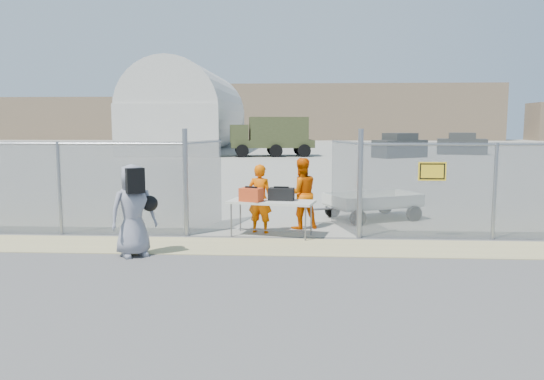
# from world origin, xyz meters

# --- Properties ---
(ground) EXTENTS (160.00, 160.00, 0.00)m
(ground) POSITION_xyz_m (0.00, 0.00, 0.00)
(ground) COLOR #535252
(tarmac_inside) EXTENTS (160.00, 80.00, 0.01)m
(tarmac_inside) POSITION_xyz_m (0.00, 42.00, 0.01)
(tarmac_inside) COLOR gray
(tarmac_inside) RESTS_ON ground
(dirt_strip) EXTENTS (44.00, 1.60, 0.01)m
(dirt_strip) POSITION_xyz_m (0.00, 1.00, 0.01)
(dirt_strip) COLOR tan
(dirt_strip) RESTS_ON ground
(distant_hills) EXTENTS (140.00, 6.00, 9.00)m
(distant_hills) POSITION_xyz_m (5.00, 78.00, 4.50)
(distant_hills) COLOR #7F684F
(distant_hills) RESTS_ON ground
(chain_link_fence) EXTENTS (40.00, 0.20, 2.20)m
(chain_link_fence) POSITION_xyz_m (0.00, 2.00, 1.10)
(chain_link_fence) COLOR gray
(chain_link_fence) RESTS_ON ground
(quonset_hangar) EXTENTS (9.00, 18.00, 8.00)m
(quonset_hangar) POSITION_xyz_m (-10.00, 40.00, 4.00)
(quonset_hangar) COLOR beige
(quonset_hangar) RESTS_ON ground
(folding_table) EXTENTS (2.10, 1.21, 0.84)m
(folding_table) POSITION_xyz_m (-0.02, 2.11, 0.42)
(folding_table) COLOR silver
(folding_table) RESTS_ON ground
(orange_bag) EXTENTS (0.58, 0.48, 0.31)m
(orange_bag) POSITION_xyz_m (-0.48, 1.97, 0.99)
(orange_bag) COLOR #E5481D
(orange_bag) RESTS_ON folding_table
(black_duffel) EXTENTS (0.62, 0.40, 0.28)m
(black_duffel) POSITION_xyz_m (0.21, 2.20, 0.98)
(black_duffel) COLOR black
(black_duffel) RESTS_ON folding_table
(security_worker_left) EXTENTS (0.69, 0.55, 1.66)m
(security_worker_left) POSITION_xyz_m (-0.31, 2.45, 0.83)
(security_worker_left) COLOR #EA5C00
(security_worker_left) RESTS_ON ground
(security_worker_right) EXTENTS (1.04, 0.93, 1.77)m
(security_worker_right) POSITION_xyz_m (0.66, 3.04, 0.89)
(security_worker_right) COLOR #EA5C00
(security_worker_right) RESTS_ON ground
(visitor) EXTENTS (1.07, 0.98, 1.83)m
(visitor) POSITION_xyz_m (-2.63, 0.08, 0.91)
(visitor) COLOR gray
(visitor) RESTS_ON ground
(utility_trailer) EXTENTS (3.56, 2.81, 0.77)m
(utility_trailer) POSITION_xyz_m (2.62, 4.45, 0.38)
(utility_trailer) COLOR silver
(utility_trailer) RESTS_ON ground
(military_truck) EXTENTS (6.94, 3.42, 3.17)m
(military_truck) POSITION_xyz_m (-1.77, 32.88, 1.59)
(military_truck) COLOR #3E4523
(military_truck) RESTS_ON ground
(parked_vehicle_near) EXTENTS (4.49, 3.78, 1.87)m
(parked_vehicle_near) POSITION_xyz_m (8.27, 31.81, 0.93)
(parked_vehicle_near) COLOR #313332
(parked_vehicle_near) RESTS_ON ground
(parked_vehicle_mid) EXTENTS (4.33, 2.65, 1.82)m
(parked_vehicle_mid) POSITION_xyz_m (14.39, 36.53, 0.91)
(parked_vehicle_mid) COLOR #313332
(parked_vehicle_mid) RESTS_ON ground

